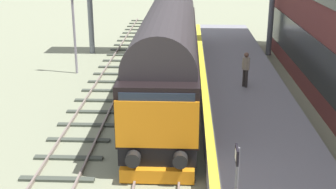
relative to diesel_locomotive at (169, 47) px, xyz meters
name	(u,v)px	position (x,y,z in m)	size (l,w,h in m)	color
ground_plane	(160,161)	(0.00, -7.27, -2.48)	(140.00, 140.00, 0.00)	gray
track_main	(160,159)	(0.00, -7.27, -2.42)	(2.50, 60.00, 0.15)	gray
track_adjacent_west	(68,158)	(-3.32, -7.27, -2.42)	(2.50, 60.00, 0.15)	gray
station_platform	(262,150)	(3.60, -7.27, -1.98)	(4.00, 44.00, 1.01)	gray
diesel_locomotive	(169,47)	(0.00, 0.00, 0.00)	(2.74, 17.92, 4.68)	black
signal_post_far	(73,21)	(-5.62, 3.72, 0.64)	(0.44, 0.22, 5.08)	gray
platform_number_sign	(236,178)	(2.08, -12.71, -0.05)	(0.10, 0.44, 2.17)	slate
waiting_passenger	(246,66)	(3.63, -1.57, -0.49)	(0.46, 0.46, 1.64)	#35302E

